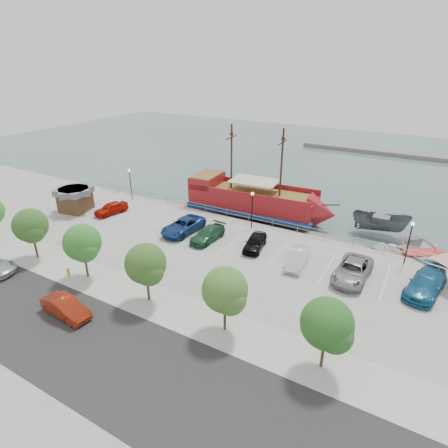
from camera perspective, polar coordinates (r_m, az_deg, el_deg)
The scene contains 30 objects.
ground at distance 38.00m, azimuth -0.20°, elevation -5.52°, with size 160.00×160.00×0.00m, color #3A514D.
land_slab at distance 25.99m, azimuth -26.76°, elevation -24.57°, with size 100.00×58.00×1.20m, color gray.
street at distance 27.43m, azimuth -18.17°, elevation -17.96°, with size 100.00×8.00×0.04m, color black.
sidewalk at distance 30.62m, azimuth -9.87°, elevation -11.89°, with size 100.00×4.00×0.05m, color #B3B2AB.
seawall_railing at distance 43.51m, azimuth 4.97°, elevation 0.69°, with size 50.00×0.06×1.00m.
far_shore at distance 85.74m, azimuth 25.23°, elevation 9.61°, with size 40.00×3.00×0.80m, color slate.
pirate_ship at distance 47.28m, azimuth 5.89°, elevation 3.24°, with size 19.01×6.44×11.88m.
patrol_boat at distance 46.36m, azimuth 22.68°, elevation -0.09°, with size 2.37×6.29×2.43m, color #4E5358.
speedboat at distance 42.19m, azimuth 28.17°, elevation -4.29°, with size 5.25×7.35×1.52m, color silver.
dock_west at distance 52.13m, azimuth -8.65°, elevation 3.04°, with size 7.24×2.07×0.41m, color gray.
dock_mid at distance 42.81m, azimuth 16.23°, elevation -2.65°, with size 6.60×1.89×0.38m, color slate.
dock_east at distance 42.07m, azimuth 26.03°, elevation -4.79°, with size 6.74×1.93×0.39m, color gray.
shed at distance 50.33m, azimuth -21.76°, elevation 3.60°, with size 4.10×4.10×2.92m.
street_sedan at distance 31.03m, azimuth -23.00°, elevation -11.60°, with size 1.52×4.35×1.43m, color maroon.
fire_hydrant at distance 36.07m, azimuth -22.64°, elevation -6.74°, with size 0.28×0.28×0.81m.
lamp_post_left at distance 51.42m, azimuth -14.13°, elevation 6.68°, with size 0.36×0.36×4.28m.
lamp_post_mid at distance 41.50m, azimuth 4.31°, elevation 3.12°, with size 0.36×0.36×4.28m.
lamp_post_right at distance 38.05m, azimuth 26.50°, elevation -1.58°, with size 0.36×0.36×4.28m.
tree_b at distance 39.26m, azimuth -27.34°, elevation -0.40°, with size 3.30×3.20×5.00m.
tree_c at distance 33.92m, azimuth -20.70°, elevation -2.91°, with size 3.30×3.20×5.00m.
tree_d at distance 29.28m, azimuth -11.72°, elevation -6.21°, with size 3.30×3.20×5.00m.
tree_e at distance 25.73m, azimuth 0.34°, elevation -10.34°, with size 3.30×3.20×5.00m.
tree_f at distance 23.76m, azimuth 15.68°, elevation -14.78°, with size 3.30×3.20×5.00m.
parked_car_a at distance 48.10m, azimuth -16.83°, elevation 2.32°, with size 1.71×4.26×1.45m, color #AB1005.
parked_car_c at distance 41.35m, azimuth -6.24°, elevation -0.28°, with size 2.61×5.66×1.57m, color navy.
parked_car_d at distance 39.45m, azimuth -2.52°, elevation -1.57°, with size 1.94×4.76×1.38m, color #215131.
parked_car_e at distance 37.85m, azimuth 4.74°, elevation -2.77°, with size 1.71×4.24×1.45m, color black.
parked_car_f at distance 35.57m, azimuth 11.09°, elevation -5.04°, with size 1.57×4.50×1.48m, color silver.
parked_car_g at distance 34.71m, azimuth 18.98°, elevation -6.70°, with size 2.65×5.75×1.60m, color gray.
parked_car_h at distance 35.13m, azimuth 28.38°, elevation -8.04°, with size 2.34×5.76×1.67m, color #18567D.
Camera 1 is at (16.59, -28.45, 17.96)m, focal length 30.00 mm.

